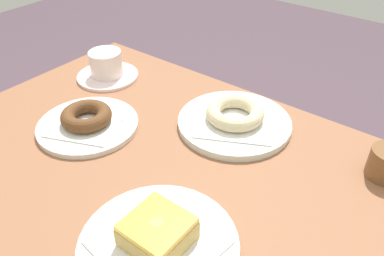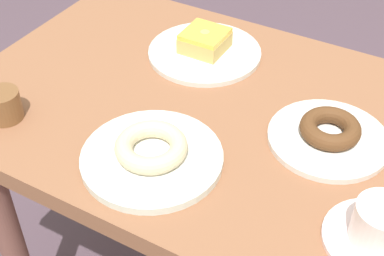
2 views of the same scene
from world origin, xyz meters
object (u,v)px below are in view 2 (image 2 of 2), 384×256
object	(u,v)px
donut_glazed_square	(205,41)
donut_sugar_ring	(151,147)
donut_chocolate_ring	(330,128)
plate_sugar_ring	(152,158)
plate_glazed_square	(205,53)
plate_chocolate_ring	(328,139)
coffee_cup	(379,228)
sugar_jar	(4,105)

from	to	relation	value
donut_glazed_square	donut_sugar_ring	xyz separation A→B (m)	(0.08, -0.32, -0.00)
donut_chocolate_ring	plate_sugar_ring	world-z (taller)	donut_chocolate_ring
donut_glazed_square	donut_chocolate_ring	size ratio (longest dim) A/B	0.83
donut_glazed_square	plate_glazed_square	bearing A→B (deg)	90.00
plate_chocolate_ring	donut_sugar_ring	bearing A→B (deg)	-141.03
plate_sugar_ring	plate_chocolate_ring	bearing A→B (deg)	38.97
plate_sugar_ring	coffee_cup	distance (m)	0.36
donut_glazed_square	plate_chocolate_ring	bearing A→B (deg)	-23.12
plate_glazed_square	donut_glazed_square	size ratio (longest dim) A/B	2.75
plate_chocolate_ring	plate_sugar_ring	distance (m)	0.29
plate_chocolate_ring	donut_chocolate_ring	xyz separation A→B (m)	(0.00, 0.00, 0.02)
donut_glazed_square	sugar_jar	world-z (taller)	same
plate_glazed_square	donut_sugar_ring	world-z (taller)	donut_sugar_ring
donut_glazed_square	plate_sugar_ring	bearing A→B (deg)	-76.51
donut_chocolate_ring	sugar_jar	bearing A→B (deg)	-157.00
plate_sugar_ring	donut_glazed_square	bearing A→B (deg)	103.49
donut_glazed_square	sugar_jar	size ratio (longest dim) A/B	1.36
donut_glazed_square	donut_sugar_ring	world-z (taller)	donut_glazed_square
plate_glazed_square	coffee_cup	distance (m)	0.52
sugar_jar	coffee_cup	bearing A→B (deg)	4.43
coffee_cup	sugar_jar	size ratio (longest dim) A/B	2.41
plate_chocolate_ring	sugar_jar	xyz separation A→B (m)	(-0.51, -0.22, 0.02)
donut_chocolate_ring	plate_sugar_ring	size ratio (longest dim) A/B	0.44
plate_chocolate_ring	donut_sugar_ring	xyz separation A→B (m)	(-0.23, -0.19, 0.03)
plate_chocolate_ring	donut_chocolate_ring	size ratio (longest dim) A/B	2.00
donut_glazed_square	coffee_cup	xyz separation A→B (m)	(0.43, -0.30, -0.01)
plate_glazed_square	donut_sugar_ring	distance (m)	0.33
plate_chocolate_ring	sugar_jar	bearing A→B (deg)	-157.00
plate_glazed_square	plate_chocolate_ring	distance (m)	0.33
plate_glazed_square	donut_sugar_ring	size ratio (longest dim) A/B	1.97
plate_sugar_ring	donut_sugar_ring	xyz separation A→B (m)	(0.00, 0.00, 0.02)
donut_chocolate_ring	donut_sugar_ring	world-z (taller)	donut_sugar_ring
sugar_jar	donut_glazed_square	bearing A→B (deg)	59.22
donut_chocolate_ring	donut_glazed_square	bearing A→B (deg)	156.88
sugar_jar	plate_glazed_square	bearing A→B (deg)	59.22
donut_glazed_square	plate_chocolate_ring	distance (m)	0.33
donut_sugar_ring	plate_chocolate_ring	bearing A→B (deg)	38.97
plate_sugar_ring	coffee_cup	world-z (taller)	coffee_cup
donut_chocolate_ring	donut_sugar_ring	xyz separation A→B (m)	(-0.23, -0.19, 0.00)
plate_glazed_square	plate_sugar_ring	xyz separation A→B (m)	(0.08, -0.32, 0.00)
plate_glazed_square	donut_chocolate_ring	xyz separation A→B (m)	(0.31, -0.13, 0.02)
donut_glazed_square	sugar_jar	bearing A→B (deg)	-120.78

